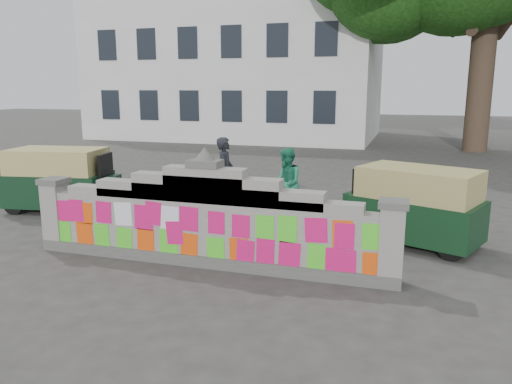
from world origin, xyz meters
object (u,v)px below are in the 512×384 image
(rickshaw_left, at_px, (61,179))
(cyclist_bike, at_px, (226,197))
(pedestrian, at_px, (286,183))
(cyclist_rider, at_px, (225,183))
(rickshaw_right, at_px, (414,205))

(rickshaw_left, bearing_deg, cyclist_bike, -1.95)
(pedestrian, bearing_deg, cyclist_bike, -97.83)
(cyclist_rider, bearing_deg, pedestrian, -85.73)
(rickshaw_left, distance_m, rickshaw_right, 8.19)
(pedestrian, height_order, rickshaw_left, pedestrian)
(pedestrian, bearing_deg, rickshaw_left, -104.11)
(rickshaw_right, bearing_deg, cyclist_rider, 12.18)
(cyclist_rider, bearing_deg, rickshaw_left, 85.85)
(pedestrian, distance_m, rickshaw_right, 3.01)
(rickshaw_left, xyz_separation_m, rickshaw_right, (8.19, -0.18, -0.02))
(cyclist_rider, distance_m, pedestrian, 1.40)
(cyclist_rider, xyz_separation_m, rickshaw_right, (4.13, -0.73, -0.04))
(cyclist_rider, xyz_separation_m, rickshaw_left, (-4.05, -0.55, -0.02))
(cyclist_rider, distance_m, rickshaw_left, 4.09)
(cyclist_rider, distance_m, rickshaw_right, 4.20)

